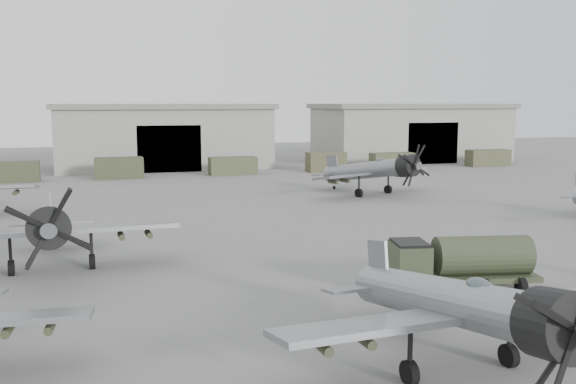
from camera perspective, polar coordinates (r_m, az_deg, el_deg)
The scene contains 13 objects.
ground at distance 30.57m, azimuth 2.81°, elevation -8.90°, with size 220.00×220.00×0.00m, color slate.
hangar_center at distance 90.07m, azimuth -11.06°, elevation 4.95°, with size 29.00×14.80×8.70m.
hangar_right at distance 101.66m, azimuth 10.83°, elevation 5.28°, with size 29.00×14.80×8.70m.
support_truck_2 at distance 78.23m, azimuth -23.49°, elevation 1.64°, with size 6.28×2.20×2.31m, color #3A3E28.
support_truck_3 at distance 77.88m, azimuth -14.79°, elevation 2.07°, with size 5.56×2.20×2.49m, color #3A3E28.
support_truck_4 at distance 79.71m, azimuth -4.92°, elevation 2.33°, with size 5.86×2.20×2.19m, color #434930.
support_truck_5 at distance 83.26m, azimuth 3.40°, elevation 2.70°, with size 4.99×2.20×2.52m, color #48462F.
support_truck_6 at distance 87.08m, azimuth 9.22°, elevation 2.74°, with size 5.82×2.20×2.21m, color #444A30.
support_truck_7 at distance 94.76m, azimuth 17.35°, elevation 2.92°, with size 6.20×2.20×2.30m, color #464A30.
aircraft_near_1 at distance 21.70m, azimuth 15.52°, elevation -9.80°, with size 12.91×11.62×5.16m.
aircraft_mid_1 at distance 35.67m, azimuth -20.36°, elevation -2.95°, with size 13.28×11.95×5.32m.
aircraft_far_1 at distance 62.06m, azimuth 7.77°, elevation 1.96°, with size 13.34×12.05×5.40m.
fuel_tanker at distance 31.44m, azimuth 15.18°, elevation -5.85°, with size 7.13×3.60×2.63m.
Camera 1 is at (-10.23, -27.42, 8.85)m, focal length 40.00 mm.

